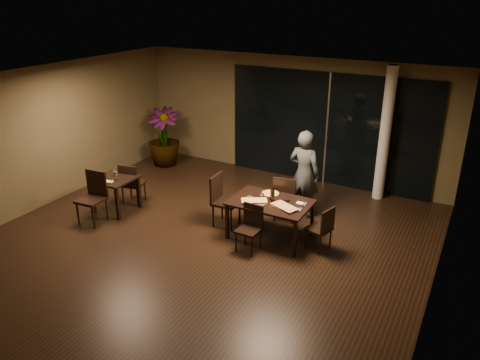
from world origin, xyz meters
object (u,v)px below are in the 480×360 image
object	(u,v)px
chair_main_far	(285,196)
side_table	(115,183)
bottle_c	(273,192)
chair_main_near	(251,225)
main_table	(270,205)
diner	(304,174)
bottle_a	(272,193)
potted_plant	(164,137)
chair_main_left	(222,197)
chair_side_near	(94,194)
bottle_b	(273,195)
chair_main_right	(322,227)
chair_side_far	(131,182)

from	to	relation	value
chair_main_far	side_table	bearing A→B (deg)	11.83
bottle_c	chair_main_near	bearing A→B (deg)	-101.16
main_table	diner	xyz separation A→B (m)	(0.19, 1.20, 0.25)
bottle_a	side_table	bearing A→B (deg)	-170.36
potted_plant	bottle_a	bearing A→B (deg)	-27.80
side_table	bottle_c	world-z (taller)	bottle_c
potted_plant	bottle_c	size ratio (longest dim) A/B	5.01
chair_main_left	diner	bearing A→B (deg)	-50.99
chair_main_far	chair_main_near	bearing A→B (deg)	76.85
chair_main_left	chair_side_near	size ratio (longest dim) A/B	0.99
chair_main_far	bottle_b	size ratio (longest dim) A/B	3.21
chair_main_right	chair_side_far	xyz separation A→B (m)	(-4.37, -0.09, 0.05)
bottle_a	bottle_c	size ratio (longest dim) A/B	0.90
side_table	chair_main_far	xyz separation A→B (m)	(3.38, 1.26, -0.07)
bottle_b	bottle_c	size ratio (longest dim) A/B	1.00
chair_main_left	chair_side_far	distance (m)	2.25
chair_main_far	chair_main_left	distance (m)	1.29
chair_main_right	diner	xyz separation A→B (m)	(-0.84, 1.20, 0.45)
potted_plant	chair_main_right	bearing A→B (deg)	-23.60
side_table	potted_plant	xyz separation A→B (m)	(-0.83, 2.80, 0.15)
chair_main_left	bottle_b	distance (m)	1.17
side_table	chair_side_near	world-z (taller)	chair_side_near
chair_main_right	chair_side_near	xyz separation A→B (m)	(-4.48, -1.08, 0.12)
chair_main_right	main_table	bearing A→B (deg)	-74.88
chair_main_far	potted_plant	bearing A→B (deg)	-28.75
main_table	chair_main_far	distance (m)	0.77
main_table	bottle_a	bearing A→B (deg)	98.53
main_table	side_table	distance (m)	3.44
chair_side_far	potted_plant	bearing A→B (deg)	-81.67
side_table	bottle_b	distance (m)	3.49
chair_main_right	chair_side_near	size ratio (longest dim) A/B	0.80
chair_side_far	bottle_c	distance (m)	3.35
side_table	bottle_a	world-z (taller)	bottle_a
chair_main_right	bottle_a	xyz separation A→B (m)	(-1.05, 0.08, 0.41)
chair_main_far	chair_side_near	bearing A→B (deg)	19.71
main_table	bottle_c	xyz separation A→B (m)	(0.00, 0.08, 0.23)
bottle_a	potted_plant	bearing A→B (deg)	152.20
side_table	chair_side_far	size ratio (longest dim) A/B	0.85
chair_main_right	chair_side_far	distance (m)	4.37
chair_main_left	chair_main_near	bearing A→B (deg)	-125.89
chair_main_far	potted_plant	distance (m)	4.48
chair_side_near	potted_plant	distance (m)	3.48
chair_main_right	chair_side_far	size ratio (longest dim) A/B	0.91
bottle_b	bottle_c	distance (m)	0.09
bottle_c	potted_plant	bearing A→B (deg)	152.28
chair_main_right	bottle_a	bearing A→B (deg)	-79.01
side_table	bottle_b	xyz separation A→B (m)	(3.45, 0.50, 0.28)
main_table	chair_side_near	xyz separation A→B (m)	(-3.44, -1.09, -0.08)
chair_side_far	side_table	bearing A→B (deg)	67.59
potted_plant	chair_main_left	bearing A→B (deg)	-35.77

